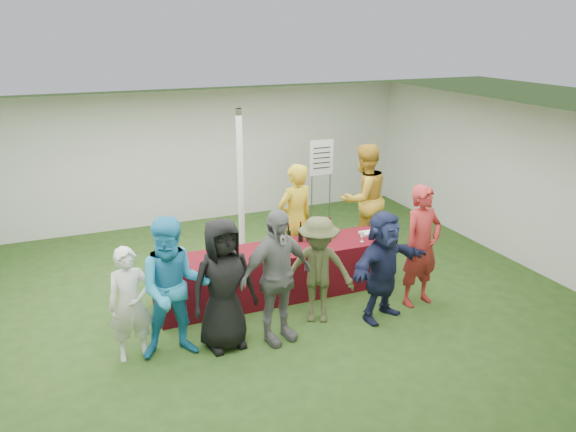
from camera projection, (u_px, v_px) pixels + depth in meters
name	position (u px, v px, depth m)	size (l,w,h in m)	color
ground	(236.00, 305.00, 8.26)	(60.00, 60.00, 0.00)	#284719
tent	(241.00, 193.00, 9.05)	(10.00, 10.00, 10.00)	white
serving_table	(276.00, 272.00, 8.46)	(3.60, 0.80, 0.75)	#5E0A0C
wine_bottles	(311.00, 233.00, 8.65)	(0.79, 0.15, 0.32)	black
wine_glasses	(254.00, 253.00, 7.91)	(2.85, 0.15, 0.16)	silver
water_bottle	(283.00, 240.00, 8.43)	(0.07, 0.07, 0.23)	silver
bar_towel	(368.00, 233.00, 8.96)	(0.25, 0.18, 0.03)	white
dump_bucket	(379.00, 234.00, 8.71)	(0.24, 0.24, 0.18)	slate
wine_list_sign	(321.00, 164.00, 11.03)	(0.50, 0.03, 1.80)	slate
staff_pourer	(295.00, 220.00, 9.05)	(0.68, 0.45, 1.86)	gold
staff_back	(364.00, 198.00, 10.00)	(0.96, 0.74, 1.97)	gold
customer_0	(130.00, 304.00, 6.75)	(0.53, 0.35, 1.46)	silver
customer_1	(174.00, 289.00, 6.76)	(0.88, 0.68, 1.81)	#238FC4
customer_2	(223.00, 284.00, 6.96)	(0.84, 0.55, 1.72)	black
customer_3	(276.00, 277.00, 7.09)	(1.05, 0.44, 1.79)	slate
customer_4	(318.00, 270.00, 7.62)	(0.98, 0.56, 1.52)	#454A29
customer_5	(383.00, 266.00, 7.68)	(1.46, 0.46, 1.57)	#1B2143
customer_6	(422.00, 246.00, 8.06)	(0.66, 0.43, 1.80)	maroon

